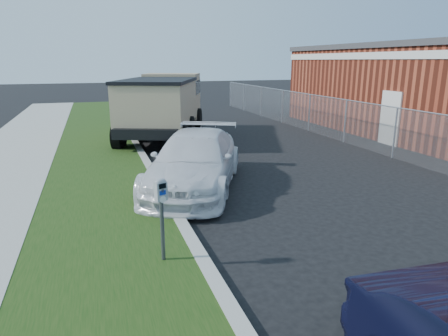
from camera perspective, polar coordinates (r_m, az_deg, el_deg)
name	(u,v)px	position (r m, az deg, el deg)	size (l,w,h in m)	color
ground	(297,217)	(9.19, 10.37, -6.87)	(120.00, 120.00, 0.00)	black
streetside	(37,211)	(10.11, -25.11, -5.62)	(6.12, 50.00, 0.15)	gray
chainlink_fence	(346,113)	(17.80, 17.00, 7.55)	(0.06, 30.06, 30.00)	slate
brick_building	(441,88)	(22.40, 28.56, 10.05)	(9.20, 14.20, 4.17)	maroon
parking_meter	(161,202)	(6.62, -8.96, -4.78)	(0.23, 0.19, 1.43)	#3F4247
white_wagon	(195,160)	(10.96, -4.12, 1.13)	(2.13, 5.23, 1.52)	white
dump_truck	(164,103)	(18.35, -8.55, 9.20)	(4.97, 7.54, 2.78)	black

